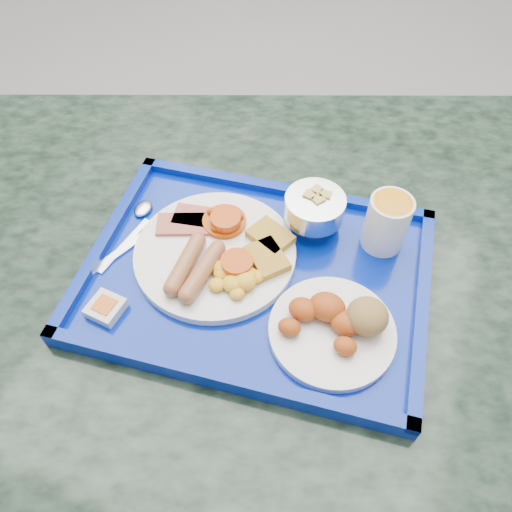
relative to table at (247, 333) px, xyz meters
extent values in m
plane|color=gray|center=(-0.33, 0.88, -0.61)|extent=(6.00, 6.00, 0.00)
cylinder|color=gray|center=(0.00, 0.00, -0.59)|extent=(0.61, 0.61, 0.03)
cylinder|color=gray|center=(0.00, 0.00, -0.20)|extent=(0.12, 0.12, 0.74)
cube|color=black|center=(0.00, 0.00, 0.19)|extent=(1.54, 1.29, 0.04)
cube|color=#031E9A|center=(0.02, -0.02, 0.22)|extent=(0.53, 0.42, 0.02)
cube|color=#031E9A|center=(0.01, 0.15, 0.23)|extent=(0.49, 0.07, 0.01)
cube|color=#031E9A|center=(0.04, -0.19, 0.23)|extent=(0.49, 0.07, 0.01)
cube|color=#031E9A|center=(0.26, 0.01, 0.23)|extent=(0.06, 0.36, 0.01)
cube|color=#031E9A|center=(-0.21, -0.05, 0.23)|extent=(0.06, 0.36, 0.01)
cylinder|color=white|center=(-0.04, -0.01, 0.23)|extent=(0.24, 0.24, 0.01)
cube|color=#B05146|center=(-0.09, 0.04, 0.24)|extent=(0.09, 0.06, 0.01)
cube|color=#B05146|center=(-0.11, 0.02, 0.24)|extent=(0.09, 0.07, 0.01)
cylinder|color=#B54607|center=(-0.05, 0.04, 0.24)|extent=(0.07, 0.07, 0.01)
sphere|color=#B54607|center=(-0.03, 0.06, 0.25)|extent=(0.01, 0.01, 0.01)
sphere|color=#B54607|center=(-0.05, 0.04, 0.25)|extent=(0.01, 0.01, 0.01)
sphere|color=#B54607|center=(-0.04, 0.05, 0.25)|extent=(0.01, 0.01, 0.01)
sphere|color=#B54607|center=(-0.03, 0.03, 0.25)|extent=(0.01, 0.01, 0.01)
sphere|color=#B54607|center=(-0.04, 0.05, 0.25)|extent=(0.01, 0.01, 0.01)
sphere|color=#B54607|center=(-0.07, 0.06, 0.25)|extent=(0.01, 0.01, 0.01)
sphere|color=#B54607|center=(-0.08, 0.05, 0.25)|extent=(0.01, 0.01, 0.01)
sphere|color=#B54607|center=(-0.05, 0.07, 0.25)|extent=(0.01, 0.01, 0.01)
sphere|color=#B54607|center=(-0.06, 0.02, 0.25)|extent=(0.01, 0.01, 0.01)
sphere|color=#B54607|center=(-0.03, 0.03, 0.25)|extent=(0.01, 0.01, 0.01)
sphere|color=#B54607|center=(-0.04, 0.05, 0.25)|extent=(0.01, 0.01, 0.01)
sphere|color=#B54607|center=(-0.04, 0.03, 0.25)|extent=(0.01, 0.01, 0.01)
sphere|color=#B54607|center=(-0.06, 0.06, 0.25)|extent=(0.01, 0.01, 0.01)
sphere|color=#B54607|center=(-0.06, 0.02, 0.25)|extent=(0.01, 0.01, 0.01)
cube|color=#B2862C|center=(0.03, 0.04, 0.25)|extent=(0.08, 0.07, 0.01)
cube|color=#B2862C|center=(0.04, 0.00, 0.25)|extent=(0.08, 0.08, 0.01)
cylinder|color=brown|center=(-0.07, -0.06, 0.25)|extent=(0.03, 0.09, 0.02)
cylinder|color=brown|center=(-0.04, -0.06, 0.25)|extent=(0.03, 0.09, 0.02)
ellipsoid|color=yellow|center=(0.03, -0.04, 0.25)|extent=(0.02, 0.02, 0.01)
ellipsoid|color=yellow|center=(0.01, -0.06, 0.25)|extent=(0.03, 0.03, 0.02)
ellipsoid|color=yellow|center=(0.01, -0.02, 0.25)|extent=(0.02, 0.02, 0.02)
ellipsoid|color=yellow|center=(0.02, -0.07, 0.25)|extent=(0.02, 0.02, 0.01)
ellipsoid|color=yellow|center=(-0.02, -0.04, 0.25)|extent=(0.03, 0.03, 0.02)
ellipsoid|color=yellow|center=(-0.01, -0.05, 0.25)|extent=(0.02, 0.02, 0.01)
ellipsoid|color=yellow|center=(0.02, -0.05, 0.25)|extent=(0.03, 0.03, 0.02)
ellipsoid|color=yellow|center=(-0.01, -0.04, 0.25)|extent=(0.02, 0.02, 0.01)
ellipsoid|color=yellow|center=(0.02, -0.04, 0.25)|extent=(0.03, 0.03, 0.02)
ellipsoid|color=yellow|center=(-0.01, -0.07, 0.25)|extent=(0.02, 0.02, 0.01)
ellipsoid|color=yellow|center=(-0.02, -0.05, 0.25)|extent=(0.02, 0.02, 0.02)
cylinder|color=#C13505|center=(-0.05, 0.04, 0.26)|extent=(0.05, 0.05, 0.01)
cylinder|color=#C13505|center=(0.00, -0.03, 0.26)|extent=(0.05, 0.05, 0.01)
cylinder|color=white|center=(0.16, -0.08, 0.23)|extent=(0.17, 0.17, 0.01)
ellipsoid|color=#BF4D16|center=(0.18, -0.10, 0.25)|extent=(0.03, 0.03, 0.02)
ellipsoid|color=#BF4D16|center=(0.17, -0.07, 0.25)|extent=(0.04, 0.03, 0.03)
ellipsoid|color=#BF4D16|center=(0.14, -0.06, 0.26)|extent=(0.05, 0.04, 0.03)
ellipsoid|color=#BF4D16|center=(0.11, -0.07, 0.25)|extent=(0.04, 0.03, 0.03)
ellipsoid|color=#BF4D16|center=(0.10, -0.10, 0.25)|extent=(0.03, 0.03, 0.02)
ellipsoid|color=olive|center=(0.19, -0.05, 0.26)|extent=(0.06, 0.06, 0.04)
cylinder|color=silver|center=(0.07, 0.10, 0.23)|extent=(0.06, 0.06, 0.01)
cylinder|color=silver|center=(0.07, 0.10, 0.24)|extent=(0.02, 0.02, 0.02)
cylinder|color=silver|center=(0.07, 0.10, 0.27)|extent=(0.09, 0.09, 0.04)
cube|color=#DBB853|center=(0.08, 0.10, 0.28)|extent=(0.02, 0.02, 0.01)
cube|color=#DBB853|center=(0.07, 0.12, 0.28)|extent=(0.02, 0.02, 0.01)
cube|color=#DBB853|center=(0.09, 0.11, 0.28)|extent=(0.02, 0.02, 0.01)
cube|color=#DBB853|center=(0.06, 0.10, 0.28)|extent=(0.02, 0.02, 0.01)
cylinder|color=white|center=(0.18, 0.11, 0.27)|extent=(0.06, 0.06, 0.09)
cylinder|color=orange|center=(0.18, 0.11, 0.31)|extent=(0.06, 0.06, 0.01)
cube|color=silver|center=(-0.18, -0.05, 0.23)|extent=(0.02, 0.12, 0.00)
ellipsoid|color=silver|center=(-0.19, 0.03, 0.23)|extent=(0.03, 0.04, 0.01)
cube|color=silver|center=(-0.17, -0.05, 0.23)|extent=(0.08, 0.17, 0.00)
cube|color=silver|center=(-0.14, -0.16, 0.24)|extent=(0.05, 0.05, 0.02)
cube|color=orange|center=(-0.14, -0.16, 0.24)|extent=(0.03, 0.03, 0.00)
camera|label=1|loc=(0.18, -0.42, 0.82)|focal=35.00mm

